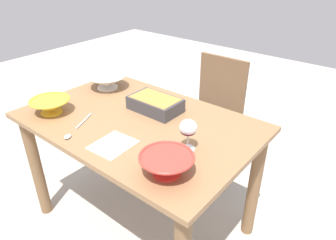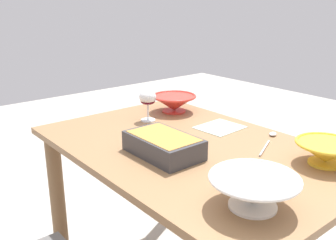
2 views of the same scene
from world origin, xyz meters
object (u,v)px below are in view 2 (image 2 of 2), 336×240
dining_table (191,177)px  small_bowl (174,102)px  serving_bowl (326,152)px  napkin (220,127)px  serving_spoon (270,139)px  casserole_dish (163,144)px  mixing_bowl (254,190)px  wine_glass (148,99)px

dining_table → small_bowl: 0.53m
serving_bowl → napkin: size_ratio=1.12×
serving_spoon → napkin: serving_spoon is taller
casserole_dish → dining_table: bearing=89.2°
serving_spoon → serving_bowl: bearing=-9.7°
serving_bowl → small_bowl: bearing=179.3°
serving_spoon → mixing_bowl: bearing=-58.7°
napkin → small_bowl: bearing=179.3°
small_bowl → napkin: bearing=-0.7°
casserole_dish → mixing_bowl: mixing_bowl is taller
small_bowl → napkin: (0.33, -0.00, -0.05)m
casserole_dish → mixing_bowl: size_ratio=1.13×
mixing_bowl → serving_spoon: (-0.30, 0.49, -0.05)m
dining_table → napkin: (-0.08, 0.26, 0.14)m
wine_glass → small_bowl: bearing=100.5°
mixing_bowl → wine_glass: bearing=163.3°
dining_table → casserole_dish: (-0.00, -0.15, 0.18)m
wine_glass → napkin: 0.37m
mixing_bowl → serving_spoon: size_ratio=1.00×
napkin → wine_glass: bearing=-146.9°
wine_glass → serving_spoon: 0.60m
wine_glass → small_bowl: wine_glass is taller
casserole_dish → small_bowl: (-0.41, 0.41, 0.01)m
casserole_dish → napkin: bearing=101.3°
wine_glass → serving_bowl: wine_glass is taller
serving_spoon → napkin: (-0.25, -0.04, -0.01)m
wine_glass → small_bowl: size_ratio=0.67×
serving_spoon → dining_table: bearing=-119.2°
small_bowl → serving_spoon: (0.58, 0.04, -0.04)m
casserole_dish → serving_bowl: serving_bowl is taller
serving_bowl → serving_spoon: serving_bowl is taller
mixing_bowl → dining_table: bearing=157.6°
mixing_bowl → small_bowl: bearing=152.9°
mixing_bowl → small_bowl: size_ratio=1.13×
dining_table → small_bowl: size_ratio=5.54×
casserole_dish → serving_bowl: (0.44, 0.40, 0.00)m
small_bowl → serving_spoon: small_bowl is taller
small_bowl → serving_bowl: size_ratio=1.04×
dining_table → napkin: bearing=107.9°
mixing_bowl → serving_bowl: 0.44m
casserole_dish → serving_spoon: bearing=69.3°
dining_table → casserole_dish: bearing=-90.8°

